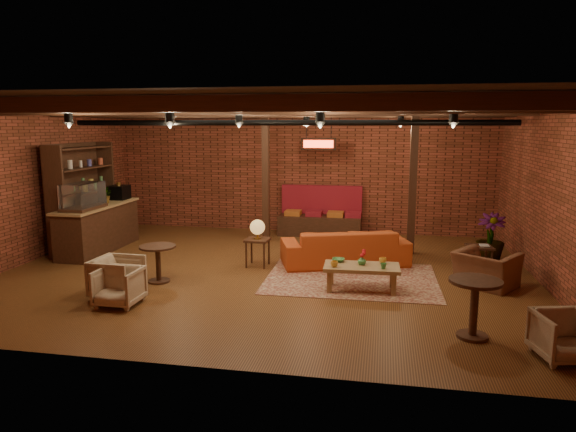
% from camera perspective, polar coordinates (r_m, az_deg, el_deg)
% --- Properties ---
extents(floor, '(10.00, 10.00, 0.00)m').
position_cam_1_polar(floor, '(9.99, -2.42, -6.23)').
color(floor, '#3F230F').
rests_on(floor, ground).
extents(ceiling, '(10.00, 8.00, 0.02)m').
position_cam_1_polar(ceiling, '(9.59, -2.56, 12.44)').
color(ceiling, black).
rests_on(ceiling, wall_back).
extents(wall_back, '(10.00, 0.02, 3.20)m').
position_cam_1_polar(wall_back, '(13.57, 1.33, 5.00)').
color(wall_back, brown).
rests_on(wall_back, ground).
extents(wall_front, '(10.00, 0.02, 3.20)m').
position_cam_1_polar(wall_front, '(5.89, -11.29, -1.94)').
color(wall_front, brown).
rests_on(wall_front, ground).
extents(wall_left, '(0.02, 8.00, 3.20)m').
position_cam_1_polar(wall_left, '(11.83, -26.84, 3.16)').
color(wall_left, brown).
rests_on(wall_left, ground).
extents(wall_right, '(0.02, 8.00, 3.20)m').
position_cam_1_polar(wall_right, '(9.83, 27.23, 1.93)').
color(wall_right, brown).
rests_on(wall_right, ground).
extents(ceiling_beams, '(9.80, 6.40, 0.22)m').
position_cam_1_polar(ceiling_beams, '(9.59, -2.55, 11.73)').
color(ceiling_beams, black).
rests_on(ceiling_beams, ceiling).
extents(ceiling_pipe, '(9.60, 0.12, 0.12)m').
position_cam_1_polar(ceiling_pipe, '(11.15, -0.66, 10.33)').
color(ceiling_pipe, black).
rests_on(ceiling_pipe, ceiling).
extents(post_left, '(0.16, 0.16, 3.20)m').
position_cam_1_polar(post_left, '(12.31, -2.48, 4.47)').
color(post_left, black).
rests_on(post_left, ground).
extents(post_right, '(0.16, 0.16, 3.20)m').
position_cam_1_polar(post_right, '(11.42, 13.71, 3.75)').
color(post_right, black).
rests_on(post_right, ground).
extents(service_counter, '(0.80, 2.50, 1.60)m').
position_cam_1_polar(service_counter, '(12.25, -20.37, 0.04)').
color(service_counter, black).
rests_on(service_counter, ground).
extents(plant_counter, '(0.35, 0.39, 0.30)m').
position_cam_1_polar(plant_counter, '(12.31, -19.62, 2.11)').
color(plant_counter, '#337F33').
rests_on(plant_counter, service_counter).
extents(shelving_hutch, '(0.52, 2.00, 2.40)m').
position_cam_1_polar(shelving_hutch, '(12.49, -21.83, 1.99)').
color(shelving_hutch, black).
rests_on(shelving_hutch, ground).
extents(banquette, '(2.10, 0.70, 1.00)m').
position_cam_1_polar(banquette, '(13.19, 3.57, 0.01)').
color(banquette, maroon).
rests_on(banquette, ground).
extents(service_sign, '(0.86, 0.06, 0.30)m').
position_cam_1_polar(service_sign, '(12.54, 3.41, 8.00)').
color(service_sign, '#FF3C19').
rests_on(service_sign, ceiling).
extents(ceiling_spotlights, '(6.40, 4.40, 0.28)m').
position_cam_1_polar(ceiling_spotlights, '(9.59, -2.54, 10.41)').
color(ceiling_spotlights, black).
rests_on(ceiling_spotlights, ceiling).
extents(rug, '(3.14, 2.42, 0.01)m').
position_cam_1_polar(rug, '(9.62, 7.04, -6.91)').
color(rug, maroon).
rests_on(rug, floor).
extents(sofa, '(2.70, 1.73, 0.73)m').
position_cam_1_polar(sofa, '(10.46, 6.32, -3.44)').
color(sofa, '#AA3D17').
rests_on(sofa, floor).
extents(coffee_table, '(1.30, 0.68, 0.69)m').
position_cam_1_polar(coffee_table, '(8.90, 8.10, -5.76)').
color(coffee_table, '#9B7B48').
rests_on(coffee_table, floor).
extents(side_table_lamp, '(0.47, 0.47, 0.95)m').
position_cam_1_polar(side_table_lamp, '(10.24, -3.42, -1.65)').
color(side_table_lamp, black).
rests_on(side_table_lamp, floor).
extents(round_table_left, '(0.65, 0.65, 0.67)m').
position_cam_1_polar(round_table_left, '(9.53, -14.25, -4.49)').
color(round_table_left, black).
rests_on(round_table_left, floor).
extents(armchair_a, '(0.69, 0.74, 0.73)m').
position_cam_1_polar(armchair_a, '(8.97, -18.44, -6.23)').
color(armchair_a, beige).
rests_on(armchair_a, floor).
extents(armchair_b, '(0.66, 0.62, 0.66)m').
position_cam_1_polar(armchair_b, '(8.55, -18.27, -7.27)').
color(armchair_b, beige).
rests_on(armchair_b, floor).
extents(armchair_right, '(1.15, 1.07, 0.84)m').
position_cam_1_polar(armchair_right, '(9.63, 21.17, -4.94)').
color(armchair_right, brown).
rests_on(armchair_right, floor).
extents(side_table_book, '(0.51, 0.51, 0.53)m').
position_cam_1_polar(side_table_book, '(10.55, 20.51, -3.32)').
color(side_table_book, black).
rests_on(side_table_book, floor).
extents(round_table_right, '(0.69, 0.69, 0.80)m').
position_cam_1_polar(round_table_right, '(7.29, 20.02, -8.67)').
color(round_table_right, black).
rests_on(round_table_right, floor).
extents(armchair_far, '(0.74, 0.71, 0.65)m').
position_cam_1_polar(armchair_far, '(7.16, 28.36, -11.49)').
color(armchair_far, beige).
rests_on(armchair_far, floor).
extents(plant_tall, '(1.99, 1.99, 3.01)m').
position_cam_1_polar(plant_tall, '(11.30, 21.91, 2.76)').
color(plant_tall, '#4C7F4C').
rests_on(plant_tall, floor).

